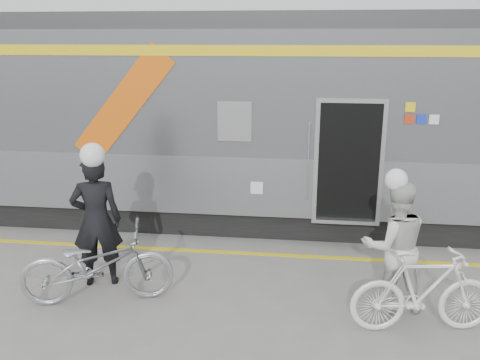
% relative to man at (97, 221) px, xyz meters
% --- Properties ---
extents(ground, '(90.00, 90.00, 0.00)m').
position_rel_man_xyz_m(ground, '(2.33, -0.80, -1.02)').
color(ground, slate).
rests_on(ground, ground).
extents(train, '(24.00, 3.17, 4.10)m').
position_rel_man_xyz_m(train, '(1.65, 3.40, 1.03)').
color(train, black).
rests_on(train, ground).
extents(safety_strip, '(24.00, 0.12, 0.01)m').
position_rel_man_xyz_m(safety_strip, '(2.33, 1.35, -1.02)').
color(safety_strip, yellow).
rests_on(safety_strip, ground).
extents(man, '(0.85, 0.67, 2.04)m').
position_rel_man_xyz_m(man, '(0.00, 0.00, 0.00)').
color(man, black).
rests_on(man, ground).
extents(bicycle_left, '(2.26, 1.30, 1.12)m').
position_rel_man_xyz_m(bicycle_left, '(0.20, -0.55, -0.46)').
color(bicycle_left, '#9A9EA2').
rests_on(bicycle_left, ground).
extents(woman, '(1.00, 0.83, 1.85)m').
position_rel_man_xyz_m(woman, '(4.32, -0.22, -0.09)').
color(woman, beige).
rests_on(woman, ground).
extents(bicycle_right, '(1.93, 0.80, 1.12)m').
position_rel_man_xyz_m(bicycle_right, '(4.62, -0.77, -0.46)').
color(bicycle_right, white).
rests_on(bicycle_right, ground).
extents(helmet_man, '(0.35, 0.35, 0.35)m').
position_rel_man_xyz_m(helmet_man, '(0.00, -0.00, 1.20)').
color(helmet_man, white).
rests_on(helmet_man, man).
extents(helmet_woman, '(0.30, 0.30, 0.30)m').
position_rel_man_xyz_m(helmet_woman, '(4.32, -0.22, 0.98)').
color(helmet_woman, white).
rests_on(helmet_woman, woman).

